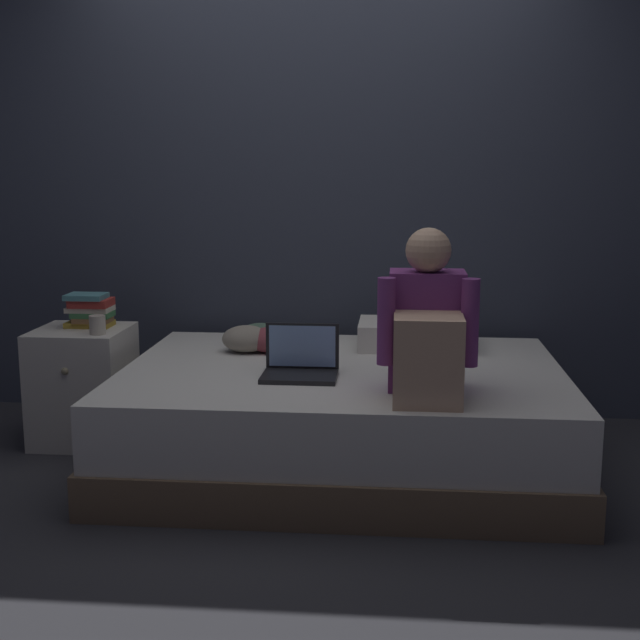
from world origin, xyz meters
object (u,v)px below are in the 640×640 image
(clothes_pile, at_px, (261,338))
(nightstand, at_px, (84,385))
(person_sitting, at_px, (427,332))
(bed, at_px, (342,417))
(mug, at_px, (97,325))
(laptop, at_px, (301,364))
(book_stack, at_px, (90,310))
(pillow, at_px, (415,335))

(clothes_pile, bearing_deg, nightstand, -174.39)
(person_sitting, xyz_separation_m, clothes_pile, (-0.78, 0.74, -0.19))
(bed, xyz_separation_m, nightstand, (-1.30, 0.23, 0.06))
(mug, bearing_deg, nightstand, 137.31)
(laptop, xyz_separation_m, book_stack, (-1.10, 0.47, 0.14))
(bed, bearing_deg, book_stack, 167.62)
(book_stack, bearing_deg, clothes_pile, 2.25)
(nightstand, height_order, clothes_pile, clothes_pile)
(person_sitting, height_order, mug, person_sitting)
(nightstand, bearing_deg, mug, -42.69)
(bed, height_order, book_stack, book_stack)
(bed, height_order, pillow, pillow)
(pillow, height_order, mug, mug)
(person_sitting, xyz_separation_m, book_stack, (-1.62, 0.70, -0.06))
(pillow, distance_m, mug, 1.54)
(laptop, xyz_separation_m, pillow, (0.50, 0.64, 0.01))
(nightstand, bearing_deg, laptop, -20.13)
(bed, relative_size, mug, 22.22)
(nightstand, relative_size, clothes_pile, 1.70)
(laptop, height_order, pillow, laptop)
(bed, height_order, mug, mug)
(pillow, relative_size, clothes_pile, 1.67)
(person_sitting, height_order, pillow, person_sitting)
(book_stack, bearing_deg, pillow, 6.14)
(pillow, distance_m, book_stack, 1.61)
(nightstand, distance_m, book_stack, 0.37)
(pillow, height_order, clothes_pile, same)
(laptop, xyz_separation_m, mug, (-1.00, 0.29, 0.10))
(book_stack, relative_size, clothes_pile, 0.68)
(mug, bearing_deg, person_sitting, -19.18)
(laptop, height_order, clothes_pile, laptop)
(bed, height_order, person_sitting, person_sitting)
(nightstand, distance_m, laptop, 1.23)
(book_stack, distance_m, mug, 0.20)
(bed, xyz_separation_m, mug, (-1.17, 0.11, 0.39))
(bed, xyz_separation_m, pillow, (0.33, 0.45, 0.30))
(laptop, bearing_deg, book_stack, 156.93)
(laptop, distance_m, clothes_pile, 0.56)
(book_stack, bearing_deg, bed, -12.38)
(person_sitting, xyz_separation_m, pillow, (-0.03, 0.88, -0.19))
(clothes_pile, bearing_deg, bed, -36.18)
(nightstand, relative_size, laptop, 1.78)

